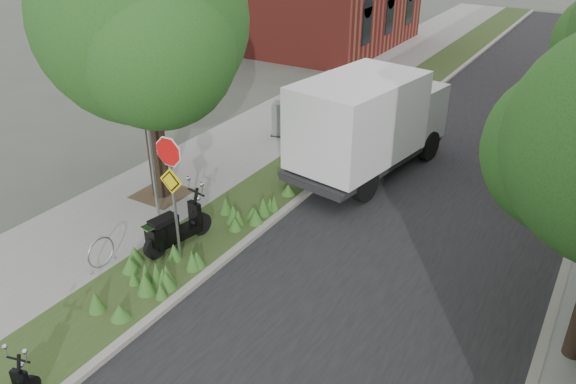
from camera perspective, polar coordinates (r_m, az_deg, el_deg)
name	(u,v)px	position (r m, az deg, el deg)	size (l,w,h in m)	color
ground	(211,294)	(12.62, -7.78, -10.24)	(120.00, 120.00, 0.00)	#4C5147
sidewalk_near	(285,120)	(21.97, -0.30, 7.37)	(3.50, 60.00, 0.12)	gray
verge	(349,133)	(20.76, 6.22, 5.95)	(2.00, 60.00, 0.12)	#2E451D
kerb_near	(374,139)	(20.39, 8.76, 5.39)	(0.20, 60.00, 0.13)	#9E9991
road	(472,161)	(19.48, 18.21, 2.98)	(7.00, 60.00, 0.01)	black
street_tree_main	(142,28)	(15.16, -14.61, 15.83)	(6.21, 5.54, 7.66)	black
bare_post	(150,148)	(14.62, -13.81, 4.41)	(0.08, 0.08, 4.00)	#A5A8AD
bike_hoop	(101,252)	(13.64, -18.48, -5.85)	(0.06, 0.78, 0.77)	#A5A8AD
sign_assembly	(171,174)	(12.58, -11.81, 1.76)	(0.94, 0.08, 3.22)	#A5A8AD
scooter_near	(171,233)	(13.78, -11.81, -4.08)	(0.64, 1.99, 0.95)	black
box_truck	(368,120)	(17.29, 8.16, 7.27)	(3.21, 6.21, 2.68)	#262628
utility_cabinet	(285,120)	(20.10, -0.33, 7.33)	(1.03, 0.83, 1.20)	#262628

